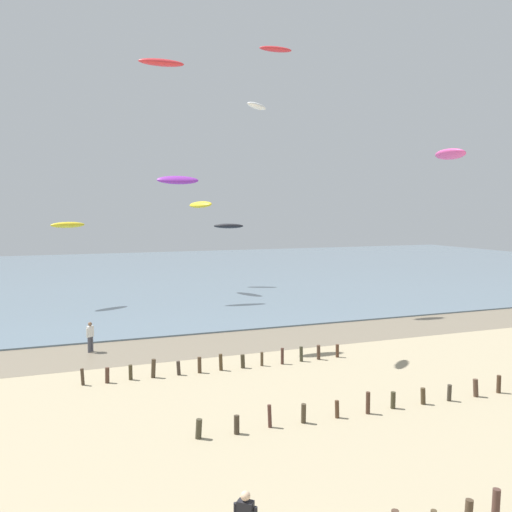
{
  "coord_description": "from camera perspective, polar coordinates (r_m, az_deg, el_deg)",
  "views": [
    {
      "loc": [
        -3.79,
        -6.34,
        7.94
      ],
      "look_at": [
        3.5,
        12.4,
        6.29
      ],
      "focal_mm": 38.83,
      "sensor_mm": 36.0,
      "label": 1
    }
  ],
  "objects": [
    {
      "name": "wet_sand_strip",
      "position": [
        32.3,
        -14.05,
        -9.66
      ],
      "size": [
        120.0,
        5.64,
        0.01
      ],
      "primitive_type": "cube",
      "color": "#7A6D59",
      "rests_on": "ground"
    },
    {
      "name": "groyne_far",
      "position": [
        28.08,
        -3.68,
        -10.92
      ],
      "size": [
        13.43,
        0.34,
        0.9
      ],
      "color": "#463729",
      "rests_on": "ground"
    },
    {
      "name": "kite_aloft_3",
      "position": [
        57.37,
        -2.85,
        3.11
      ],
      "size": [
        3.23,
        2.21,
        0.6
      ],
      "primitive_type": "ellipsoid",
      "rotation": [
        0.11,
        0.0,
        2.72
      ],
      "color": "black"
    },
    {
      "name": "person_mid_beach",
      "position": [
        32.7,
        -16.7,
        -7.9
      ],
      "size": [
        0.44,
        0.42,
        1.71
      ],
      "color": "#4C4C56",
      "rests_on": "ground"
    },
    {
      "name": "kite_aloft_5",
      "position": [
        30.95,
        0.06,
        15.19
      ],
      "size": [
        1.85,
        1.78,
        0.38
      ],
      "primitive_type": "ellipsoid",
      "rotation": [
        -0.12,
        0.0,
        3.89
      ],
      "color": "white"
    },
    {
      "name": "kite_aloft_6",
      "position": [
        47.96,
        -8.06,
        7.75
      ],
      "size": [
        3.65,
        1.53,
        1.05
      ],
      "primitive_type": "ellipsoid",
      "rotation": [
        0.5,
        0.0,
        6.21
      ],
      "color": "purple"
    },
    {
      "name": "groyne_mid",
      "position": [
        24.59,
        17.54,
        -13.43
      ],
      "size": [
        19.09,
        0.36,
        0.88
      ],
      "color": "#413C2C",
      "rests_on": "ground"
    },
    {
      "name": "kite_aloft_0",
      "position": [
        47.46,
        -18.81,
        3.05
      ],
      "size": [
        3.15,
        2.36,
        0.56
      ],
      "primitive_type": "ellipsoid",
      "rotation": [
        0.07,
        0.0,
        3.65
      ],
      "color": "yellow"
    },
    {
      "name": "kite_aloft_2",
      "position": [
        53.01,
        -5.74,
        5.29
      ],
      "size": [
        2.27,
        3.62,
        0.9
      ],
      "primitive_type": "ellipsoid",
      "rotation": [
        0.36,
        0.0,
        5.05
      ],
      "color": "yellow"
    },
    {
      "name": "kite_aloft_7",
      "position": [
        34.45,
        -9.73,
        19.05
      ],
      "size": [
        2.7,
        1.01,
        0.58
      ],
      "primitive_type": "ellipsoid",
      "rotation": [
        -0.19,
        0.0,
        3.11
      ],
      "color": "red"
    },
    {
      "name": "kite_aloft_9",
      "position": [
        45.48,
        2.03,
        20.52
      ],
      "size": [
        2.67,
        1.03,
        0.52
      ],
      "primitive_type": "ellipsoid",
      "rotation": [
        -0.13,
        0.0,
        3.09
      ],
      "color": "red"
    },
    {
      "name": "sea",
      "position": [
        69.45,
        -17.99,
        -2.04
      ],
      "size": [
        160.0,
        70.0,
        0.1
      ],
      "primitive_type": "cube",
      "color": "slate",
      "rests_on": "ground"
    },
    {
      "name": "kite_aloft_8",
      "position": [
        43.36,
        19.36,
        9.87
      ],
      "size": [
        1.68,
        3.67,
        1.04
      ],
      "primitive_type": "ellipsoid",
      "rotation": [
        0.5,
        0.0,
        1.45
      ],
      "color": "#E54C99"
    }
  ]
}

